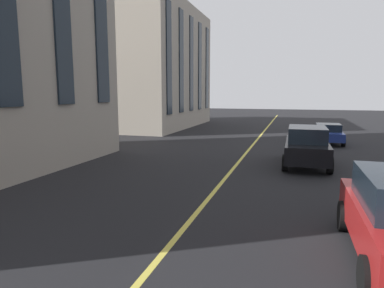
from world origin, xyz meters
name	(u,v)px	position (x,y,z in m)	size (l,w,h in m)	color
lane_centre_line	(234,168)	(20.00, 0.00, 0.00)	(80.00, 0.16, 0.01)	#D8C64C
car_black_trailing	(307,146)	(21.55, -3.26, 0.97)	(4.70, 2.14, 1.88)	black
car_blue_far	(328,133)	(29.81, -4.90, 0.70)	(4.40, 1.95, 1.37)	navy
building_left_far	(137,68)	(37.63, 13.37, 6.05)	(15.85, 11.87, 12.10)	#A89E8E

